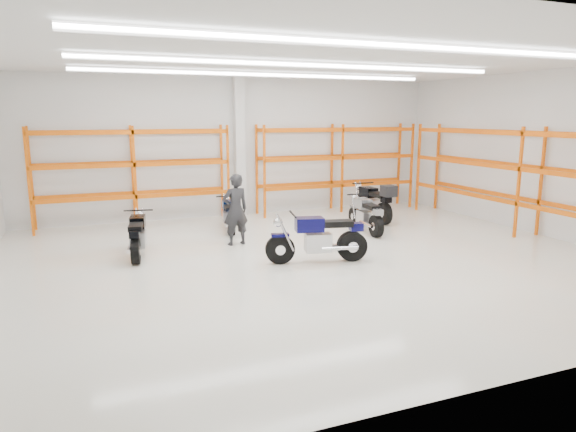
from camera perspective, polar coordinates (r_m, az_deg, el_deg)
name	(u,v)px	position (r m, az deg, el deg)	size (l,w,h in m)	color
ground	(312,260)	(11.93, 2.71, -4.89)	(14.00, 14.00, 0.00)	silver
room_shell	(313,116)	(11.49, 2.80, 11.08)	(14.02, 12.02, 4.51)	silver
motorcycle_main	(321,239)	(11.63, 3.73, -2.57)	(2.32, 0.92, 1.15)	black
motorcycle_back_a	(137,237)	(12.59, -16.39, -2.23)	(0.77, 2.08, 1.03)	black
motorcycle_back_b	(229,216)	(14.87, -6.58, 0.02)	(0.70, 1.92, 0.95)	black
motorcycle_back_c	(366,216)	(14.78, 8.69, 0.05)	(0.70, 2.10, 1.03)	black
motorcycle_back_d	(374,202)	(16.39, 9.54, 1.49)	(0.77, 2.40, 1.24)	black
standing_man	(235,210)	(13.18, -5.85, 0.71)	(0.67, 0.44, 1.84)	black
structural_column	(240,148)	(16.97, -5.41, 7.56)	(0.32, 0.32, 4.50)	white
pallet_racking_back_left	(133,167)	(16.05, -16.81, 5.27)	(5.67, 0.87, 3.00)	#D55D00
pallet_racking_back_right	(337,160)	(17.95, 5.47, 6.26)	(5.67, 0.87, 3.00)	#D55D00
pallet_racking_side	(531,171)	(15.40, 25.39, 4.56)	(0.87, 9.07, 3.00)	#D55D00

